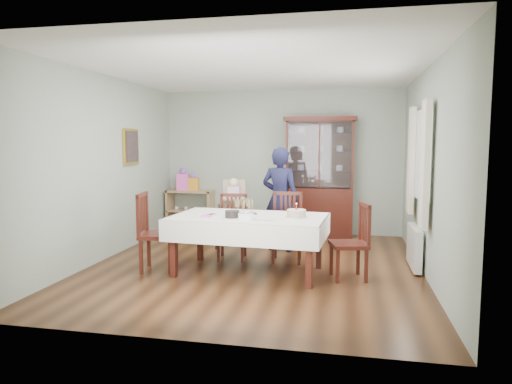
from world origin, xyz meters
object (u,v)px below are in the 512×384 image
(china_cabinet, at_px, (320,175))
(birthday_cake, at_px, (296,214))
(sideboard, at_px, (190,210))
(chair_end_right, at_px, (350,257))
(champagne_tray, at_px, (244,210))
(high_chair, at_px, (234,219))
(woman, at_px, (280,199))
(gift_bag_orange, at_px, (194,182))
(chair_far_right, at_px, (287,241))
(chair_far_left, at_px, (232,240))
(gift_bag_pink, at_px, (183,180))
(chair_end_left, at_px, (157,247))
(dining_table, at_px, (249,244))

(china_cabinet, distance_m, birthday_cake, 2.65)
(sideboard, distance_m, chair_end_right, 4.03)
(champagne_tray, bearing_deg, high_chair, 109.21)
(woman, height_order, gift_bag_orange, woman)
(champagne_tray, bearing_deg, birthday_cake, -8.13)
(chair_far_right, bearing_deg, chair_far_left, 176.71)
(woman, xyz_separation_m, gift_bag_orange, (-1.88, 1.25, 0.13))
(chair_far_right, height_order, birthday_cake, chair_far_right)
(china_cabinet, relative_size, sideboard, 2.42)
(china_cabinet, relative_size, woman, 1.31)
(gift_bag_pink, bearing_deg, chair_far_right, -39.80)
(gift_bag_pink, bearing_deg, china_cabinet, -0.03)
(birthday_cake, xyz_separation_m, gift_bag_orange, (-2.28, 2.63, 0.14))
(chair_end_right, bearing_deg, sideboard, -145.57)
(sideboard, xyz_separation_m, chair_far_right, (2.16, -1.92, -0.10))
(chair_end_right, height_order, gift_bag_orange, gift_bag_orange)
(china_cabinet, xyz_separation_m, high_chair, (-1.35, -1.07, -0.68))
(chair_far_left, xyz_separation_m, chair_far_right, (0.81, 0.02, 0.01))
(high_chair, bearing_deg, chair_end_right, -49.49)
(champagne_tray, height_order, birthday_cake, champagne_tray)
(sideboard, bearing_deg, chair_far_left, -55.36)
(birthday_cake, bearing_deg, chair_end_left, -177.29)
(dining_table, xyz_separation_m, high_chair, (-0.59, 1.53, 0.06))
(dining_table, bearing_deg, woman, 80.64)
(chair_far_left, distance_m, high_chair, 0.88)
(sideboard, height_order, high_chair, high_chair)
(sideboard, bearing_deg, china_cabinet, -0.49)
(dining_table, xyz_separation_m, sideboard, (-1.74, 2.62, 0.02))
(high_chair, bearing_deg, woman, -23.11)
(woman, distance_m, high_chair, 0.91)
(chair_far_left, relative_size, champagne_tray, 2.75)
(champagne_tray, bearing_deg, woman, 76.81)
(chair_end_right, bearing_deg, gift_bag_orange, -146.14)
(china_cabinet, bearing_deg, chair_far_left, -121.13)
(high_chair, relative_size, champagne_tray, 3.27)
(sideboard, distance_m, chair_far_right, 2.89)
(sideboard, relative_size, woman, 0.54)
(champagne_tray, distance_m, birthday_cake, 0.72)
(chair_end_right, distance_m, high_chair, 2.45)
(dining_table, height_order, high_chair, high_chair)
(chair_far_left, xyz_separation_m, chair_end_left, (-0.84, -0.80, 0.03))
(chair_end_right, height_order, birthday_cake, chair_end_right)
(dining_table, bearing_deg, chair_far_right, 58.90)
(sideboard, relative_size, chair_far_right, 0.91)
(champagne_tray, bearing_deg, china_cabinet, 71.61)
(gift_bag_pink, distance_m, gift_bag_orange, 0.22)
(gift_bag_pink, relative_size, gift_bag_orange, 1.26)
(dining_table, distance_m, gift_bag_orange, 3.13)
(sideboard, relative_size, chair_end_left, 0.86)
(sideboard, height_order, woman, woman)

